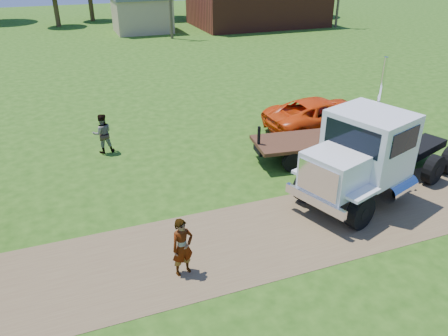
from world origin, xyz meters
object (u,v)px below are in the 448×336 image
object	(u,v)px
white_semi_tractor	(369,155)
flatbed_trailer	(331,141)
orange_pickup	(322,115)
spectator_a	(183,247)

from	to	relation	value
white_semi_tractor	flatbed_trailer	world-z (taller)	white_semi_tractor
flatbed_trailer	orange_pickup	bearing A→B (deg)	71.58
orange_pickup	spectator_a	xyz separation A→B (m)	(-9.80, -8.18, 0.07)
flatbed_trailer	spectator_a	distance (m)	9.93
orange_pickup	spectator_a	bearing A→B (deg)	127.84
orange_pickup	flatbed_trailer	xyz separation A→B (m)	(-1.39, -2.92, -0.07)
white_semi_tractor	spectator_a	bearing A→B (deg)	174.67
spectator_a	flatbed_trailer	bearing A→B (deg)	19.23
white_semi_tractor	spectator_a	distance (m)	7.90
white_semi_tractor	orange_pickup	distance (m)	6.78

